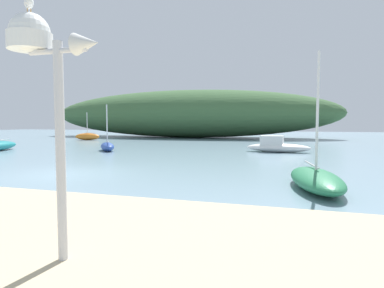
{
  "coord_description": "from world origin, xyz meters",
  "views": [
    {
      "loc": [
        8.05,
        -10.42,
        1.96
      ],
      "look_at": [
        3.5,
        4.47,
        0.91
      ],
      "focal_mm": 30.74,
      "sensor_mm": 36.0,
      "label": 1
    }
  ],
  "objects_px": {
    "sailboat_by_sandbar": "(316,179)",
    "sailboat_inner_mooring": "(107,146)",
    "seagull_on_radar": "(29,2)",
    "motorboat_west_reach": "(277,146)",
    "sailboat_near_shore": "(87,136)",
    "mast_structure": "(40,55)"
  },
  "relations": [
    {
      "from": "sailboat_by_sandbar",
      "to": "sailboat_inner_mooring",
      "type": "height_order",
      "value": "sailboat_by_sandbar"
    },
    {
      "from": "sailboat_near_shore",
      "to": "motorboat_west_reach",
      "type": "relative_size",
      "value": 0.72
    },
    {
      "from": "sailboat_by_sandbar",
      "to": "seagull_on_radar",
      "type": "bearing_deg",
      "value": -120.28
    },
    {
      "from": "seagull_on_radar",
      "to": "sailboat_by_sandbar",
      "type": "bearing_deg",
      "value": 59.72
    },
    {
      "from": "seagull_on_radar",
      "to": "motorboat_west_reach",
      "type": "xyz_separation_m",
      "value": [
        2.26,
        18.47,
        -3.08
      ]
    },
    {
      "from": "seagull_on_radar",
      "to": "motorboat_west_reach",
      "type": "bearing_deg",
      "value": 83.02
    },
    {
      "from": "sailboat_near_shore",
      "to": "sailboat_inner_mooring",
      "type": "bearing_deg",
      "value": -50.21
    },
    {
      "from": "mast_structure",
      "to": "seagull_on_radar",
      "type": "height_order",
      "value": "seagull_on_radar"
    },
    {
      "from": "seagull_on_radar",
      "to": "sailboat_by_sandbar",
      "type": "distance_m",
      "value": 8.36
    },
    {
      "from": "motorboat_west_reach",
      "to": "sailboat_by_sandbar",
      "type": "height_order",
      "value": "sailboat_by_sandbar"
    },
    {
      "from": "mast_structure",
      "to": "sailboat_by_sandbar",
      "type": "height_order",
      "value": "sailboat_by_sandbar"
    },
    {
      "from": "mast_structure",
      "to": "sailboat_by_sandbar",
      "type": "distance_m",
      "value": 8.07
    },
    {
      "from": "seagull_on_radar",
      "to": "motorboat_west_reach",
      "type": "distance_m",
      "value": 18.86
    },
    {
      "from": "mast_structure",
      "to": "seagull_on_radar",
      "type": "relative_size",
      "value": 11.0
    },
    {
      "from": "seagull_on_radar",
      "to": "motorboat_west_reach",
      "type": "height_order",
      "value": "seagull_on_radar"
    },
    {
      "from": "sailboat_near_shore",
      "to": "sailboat_by_sandbar",
      "type": "relative_size",
      "value": 0.75
    },
    {
      "from": "motorboat_west_reach",
      "to": "sailboat_by_sandbar",
      "type": "bearing_deg",
      "value": -82.08
    },
    {
      "from": "seagull_on_radar",
      "to": "sailboat_by_sandbar",
      "type": "xyz_separation_m",
      "value": [
        3.9,
        6.68,
        -3.17
      ]
    },
    {
      "from": "sailboat_by_sandbar",
      "to": "sailboat_inner_mooring",
      "type": "bearing_deg",
      "value": 143.38
    },
    {
      "from": "seagull_on_radar",
      "to": "motorboat_west_reach",
      "type": "relative_size",
      "value": 0.07
    },
    {
      "from": "sailboat_by_sandbar",
      "to": "sailboat_near_shore",
      "type": "bearing_deg",
      "value": 136.89
    },
    {
      "from": "motorboat_west_reach",
      "to": "sailboat_inner_mooring",
      "type": "height_order",
      "value": "sailboat_inner_mooring"
    }
  ]
}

